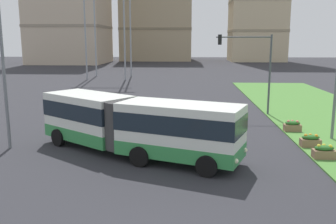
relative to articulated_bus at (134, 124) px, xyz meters
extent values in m
cube|color=silver|center=(2.49, -1.32, 0.07)|extent=(6.50, 4.49, 2.55)
cube|color=#338C47|center=(2.49, -1.32, -0.85)|extent=(6.52, 4.52, 0.70)
cube|color=#19232D|center=(2.49, -1.32, 0.50)|extent=(6.55, 4.54, 0.90)
cube|color=silver|center=(-2.80, 1.60, 0.07)|extent=(5.67, 5.10, 2.55)
cube|color=#338C47|center=(-2.80, 1.60, -0.85)|extent=(5.70, 5.13, 0.70)
cube|color=#19232D|center=(-2.80, 1.60, 0.50)|extent=(5.72, 5.16, 0.90)
cylinder|color=#383838|center=(-0.31, -0.25, 0.07)|extent=(2.40, 2.40, 2.45)
cylinder|color=black|center=(4.62, -0.81, -1.15)|extent=(1.03, 0.62, 1.00)
cylinder|color=black|center=(3.72, -3.14, -1.15)|extent=(1.03, 0.62, 1.00)
cylinder|color=black|center=(1.44, 0.42, -1.15)|extent=(1.03, 0.62, 1.00)
cylinder|color=black|center=(0.55, -1.92, -1.15)|extent=(1.03, 0.62, 1.00)
cylinder|color=black|center=(-3.11, 3.37, -1.15)|extent=(0.97, 0.82, 1.00)
cylinder|color=black|center=(-4.59, 1.36, -1.15)|extent=(0.97, 0.82, 1.00)
sphere|color=#F9EFC6|center=(5.63, -1.57, -0.85)|extent=(0.24, 0.24, 0.24)
sphere|color=#F9EFC6|center=(4.98, -3.25, -0.85)|extent=(0.24, 0.24, 0.24)
cube|color=#937051|center=(9.81, -0.37, -1.35)|extent=(1.10, 0.56, 0.44)
ellipsoid|color=#2D6B28|center=(9.81, -0.37, -1.03)|extent=(0.99, 0.50, 0.28)
sphere|color=yellow|center=(9.53, -0.37, -0.93)|extent=(0.20, 0.20, 0.20)
sphere|color=yellow|center=(9.81, -0.29, -0.93)|extent=(0.20, 0.20, 0.20)
sphere|color=yellow|center=(10.09, -0.43, -0.93)|extent=(0.20, 0.20, 0.20)
cube|color=#937051|center=(9.81, 1.75, -1.35)|extent=(1.10, 0.56, 0.44)
ellipsoid|color=#2D6B28|center=(9.81, 1.75, -1.03)|extent=(0.99, 0.50, 0.28)
sphere|color=orange|center=(9.53, 1.75, -0.93)|extent=(0.20, 0.20, 0.20)
sphere|color=orange|center=(9.81, 1.83, -0.93)|extent=(0.20, 0.20, 0.20)
sphere|color=orange|center=(10.09, 1.69, -0.93)|extent=(0.20, 0.20, 0.20)
cube|color=#937051|center=(9.81, 5.44, -1.35)|extent=(1.10, 0.56, 0.44)
ellipsoid|color=#2D6B28|center=(9.81, 5.44, -1.03)|extent=(0.99, 0.50, 0.28)
sphere|color=#EF7566|center=(9.53, 5.44, -0.93)|extent=(0.20, 0.20, 0.20)
sphere|color=#EF7566|center=(9.81, 5.52, -0.93)|extent=(0.20, 0.20, 0.20)
sphere|color=#EF7566|center=(10.09, 5.38, -0.93)|extent=(0.20, 0.20, 0.20)
cylinder|color=#474C51|center=(9.41, 11.25, 1.58)|extent=(0.16, 0.16, 6.47)
cylinder|color=#474C51|center=(7.23, 11.25, 4.61)|extent=(4.36, 0.10, 0.10)
cube|color=black|center=(5.35, 11.25, 4.41)|extent=(0.28, 0.28, 0.80)
sphere|color=red|center=(5.35, 11.25, 4.66)|extent=(0.16, 0.16, 0.16)
sphere|color=yellow|center=(5.35, 11.25, 4.40)|extent=(0.16, 0.16, 0.16)
sphere|color=green|center=(5.35, 11.25, 4.14)|extent=(0.16, 0.16, 0.16)
cylinder|color=slate|center=(-7.18, 0.77, 2.54)|extent=(0.18, 0.18, 8.38)
cube|color=gray|center=(-28.68, 80.53, 7.94)|extent=(18.92, 19.26, 0.70)
cube|color=tan|center=(-6.81, 98.30, 16.38)|extent=(20.99, 18.85, 36.07)
cube|color=#85765B|center=(-6.81, 98.30, 7.71)|extent=(21.19, 19.05, 0.70)
cube|color=#9C8D6E|center=(22.92, 93.75, 7.11)|extent=(15.73, 14.20, 0.70)
cube|color=#9C8D6E|center=(22.92, 93.75, 15.52)|extent=(15.73, 14.20, 0.70)
camera|label=1|loc=(2.85, -18.86, 4.33)|focal=39.50mm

